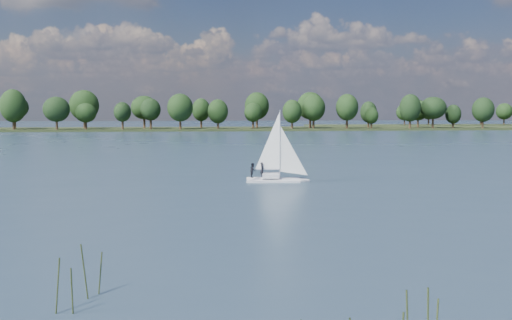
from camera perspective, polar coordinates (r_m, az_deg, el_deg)
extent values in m
plane|color=#233342|center=(128.34, -1.54, 1.49)|extent=(700.00, 700.00, 0.00)
cube|color=black|center=(240.00, -3.93, 3.04)|extent=(660.00, 40.00, 1.50)
cube|color=black|center=(334.92, 24.17, 3.14)|extent=(220.00, 30.00, 1.40)
cube|color=silver|center=(61.18, 1.89, -2.22)|extent=(6.29, 2.33, 0.72)
cube|color=silver|center=(61.10, 1.89, -1.54)|extent=(1.91, 1.26, 0.45)
cylinder|color=silver|center=(60.82, 1.90, 1.63)|extent=(0.11, 0.11, 7.23)
imported|color=black|center=(61.05, 0.61, -0.98)|extent=(0.52, 0.65, 1.56)
imported|color=black|center=(60.44, -0.31, -1.03)|extent=(0.73, 0.86, 1.56)
cylinder|color=#283316|center=(23.80, -15.78, -11.33)|extent=(3.20, 3.20, 2.04)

